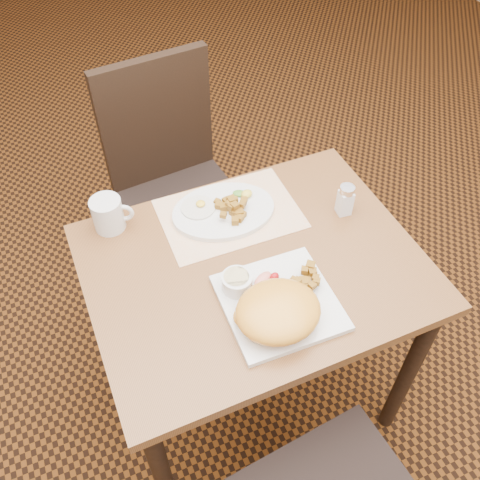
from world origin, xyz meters
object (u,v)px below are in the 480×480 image
plate_oval (224,211)px  plate_square (279,303)px  table (254,288)px  coffee_mug (109,214)px  chair_far (174,177)px  salt_shaker (345,200)px

plate_oval → plate_square: bearing=-89.0°
table → coffee_mug: coffee_mug is taller
table → coffee_mug: bearing=137.7°
chair_far → plate_oval: 0.50m
table → plate_square: bearing=-89.4°
plate_oval → coffee_mug: 0.33m
plate_square → salt_shaker: size_ratio=2.80×
table → plate_square: 0.19m
plate_oval → salt_shaker: (0.33, -0.13, 0.04)m
plate_square → coffee_mug: (-0.32, 0.44, 0.04)m
plate_oval → salt_shaker: 0.36m
table → chair_far: (-0.03, 0.66, -0.10)m
table → salt_shaker: 0.37m
chair_far → plate_oval: bearing=88.0°
table → plate_oval: plate_oval is taller
coffee_mug → plate_oval: bearing=-14.4°
plate_square → salt_shaker: (0.32, 0.22, 0.04)m
chair_far → plate_oval: (0.02, -0.45, 0.22)m
coffee_mug → plate_square: bearing=-53.7°
table → salt_shaker: (0.32, 0.08, 0.16)m
plate_square → chair_far: bearing=92.2°
coffee_mug → table: bearing=-42.3°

